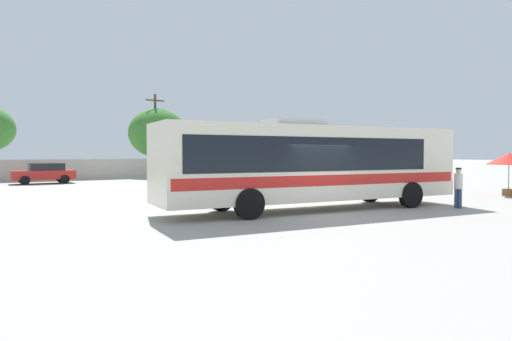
# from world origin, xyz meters

# --- Properties ---
(ground_plane) EXTENTS (300.00, 300.00, 0.00)m
(ground_plane) POSITION_xyz_m (0.00, 10.00, 0.00)
(ground_plane) COLOR #A3A099
(perimeter_wall) EXTENTS (80.00, 0.30, 1.74)m
(perimeter_wall) POSITION_xyz_m (0.00, 27.17, 0.87)
(perimeter_wall) COLOR #B2AD9E
(perimeter_wall) RESTS_ON ground_plane
(coach_bus_cream_red) EXTENTS (12.63, 3.82, 3.46)m
(coach_bus_cream_red) POSITION_xyz_m (0.57, 1.10, 1.85)
(coach_bus_cream_red) COLOR silver
(coach_bus_cream_red) RESTS_ON ground_plane
(attendant_by_bus_door) EXTENTS (0.38, 0.38, 1.62)m
(attendant_by_bus_door) POSITION_xyz_m (5.85, -1.67, 0.93)
(attendant_by_bus_door) COLOR #33476B
(attendant_by_bus_door) RESTS_ON ground_plane
(vendor_umbrella_near_gate_red) EXTENTS (2.21, 2.21, 2.23)m
(vendor_umbrella_near_gate_red) POSITION_xyz_m (12.89, 0.08, 1.88)
(vendor_umbrella_near_gate_red) COLOR gray
(vendor_umbrella_near_gate_red) RESTS_ON ground_plane
(parked_car_second_red) EXTENTS (4.20, 1.99, 1.50)m
(parked_car_second_red) POSITION_xyz_m (-5.95, 23.65, 0.79)
(parked_car_second_red) COLOR red
(parked_car_second_red) RESTS_ON ground_plane
(utility_pole_far) EXTENTS (1.80, 0.24, 7.88)m
(utility_pole_far) POSITION_xyz_m (4.50, 29.08, 4.12)
(utility_pole_far) COLOR #4C3823
(utility_pole_far) RESTS_ON ground_plane
(roadside_tree_midright) EXTENTS (5.49, 5.49, 6.53)m
(roadside_tree_midright) POSITION_xyz_m (4.75, 29.20, 4.19)
(roadside_tree_midright) COLOR brown
(roadside_tree_midright) RESTS_ON ground_plane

